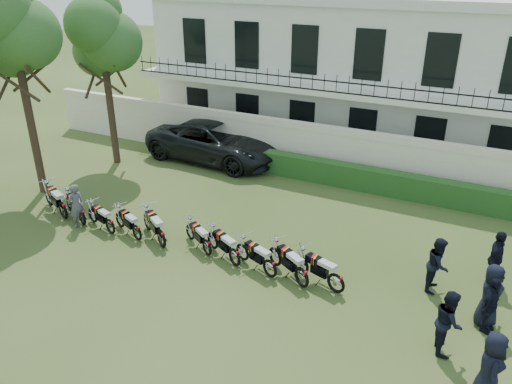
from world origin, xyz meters
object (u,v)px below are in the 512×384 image
officer_2 (490,305)px  motorcycle_4 (161,234)px  motorcycle_2 (110,223)px  motorcycle_9 (336,279)px  motorcycle_3 (137,229)px  motorcycle_7 (270,264)px  officer_0 (490,368)px  officer_5 (496,259)px  officer_4 (438,264)px  inspector (76,206)px  motorcycle_1 (81,213)px  tree_west_near (102,35)px  motorcycle_0 (63,206)px  suv (215,142)px  motorcycle_8 (302,273)px  motorcycle_6 (235,253)px  officer_3 (490,295)px  tree_west_mid (12,26)px  officer_1 (448,321)px  motorcycle_5 (207,244)px

officer_2 → motorcycle_4: bearing=109.7°
motorcycle_2 → motorcycle_9: bearing=-70.5°
motorcycle_3 → motorcycle_7: 5.04m
motorcycle_2 → officer_0: officer_0 is taller
motorcycle_4 → officer_5: size_ratio=0.99×
officer_0 → officer_4: (-1.62, 3.75, -0.05)m
inspector → motorcycle_1: bearing=158.6°
tree_west_near → motorcycle_0: 7.94m
motorcycle_2 → officer_5: bearing=-59.7°
suv → officer_0: suv is taller
motorcycle_8 → motorcycle_3: bearing=120.4°
motorcycle_3 → inspector: (-2.58, -0.12, 0.37)m
motorcycle_6 → tree_west_near: bearing=86.8°
motorcycle_4 → officer_0: (10.22, -2.03, 0.38)m
motorcycle_1 → motorcycle_2: 1.38m
motorcycle_9 → inspector: 9.69m
officer_3 → suv: bearing=74.0°
motorcycle_3 → tree_west_mid: bearing=98.5°
tree_west_mid → officer_2: tree_west_mid is taller
motorcycle_7 → officer_1: 5.30m
suv → inspector: 8.07m
motorcycle_3 → motorcycle_6: bearing=-66.0°
motorcycle_6 → officer_1: size_ratio=1.00×
motorcycle_6 → motorcycle_8: motorcycle_8 is taller
tree_west_near → officer_1: (15.87, -6.30, -5.03)m
motorcycle_2 → officer_3: size_ratio=0.95×
tree_west_near → motorcycle_7: 13.13m
motorcycle_3 → officer_1: size_ratio=0.99×
tree_west_mid → motorcycle_3: tree_west_mid is taller
tree_west_near → officer_4: bearing=-13.9°
motorcycle_1 → motorcycle_5: 5.18m
motorcycle_0 → motorcycle_2: bearing=-69.1°
tree_west_near → inspector: size_ratio=4.76×
tree_west_mid → officer_3: tree_west_mid is taller
tree_west_mid → motorcycle_8: tree_west_mid is taller
motorcycle_3 → officer_1: officer_1 is taller
motorcycle_9 → officer_1: officer_1 is taller
motorcycle_5 → officer_2: size_ratio=0.98×
motorcycle_0 → motorcycle_5: motorcycle_0 is taller
motorcycle_9 → motorcycle_2: bearing=110.1°
motorcycle_5 → motorcycle_8: (3.43, -0.24, 0.05)m
motorcycle_9 → officer_2: size_ratio=1.17×
tree_west_mid → officer_5: size_ratio=4.91×
motorcycle_4 → motorcycle_9: motorcycle_4 is taller
motorcycle_7 → motorcycle_1: bearing=111.7°
officer_0 → inspector: bearing=70.8°
motorcycle_9 → motorcycle_4: bearing=110.3°
motorcycle_5 → motorcycle_6: motorcycle_6 is taller
motorcycle_2 → motorcycle_4: (2.19, 0.06, 0.07)m
motorcycle_7 → officer_4: 4.91m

